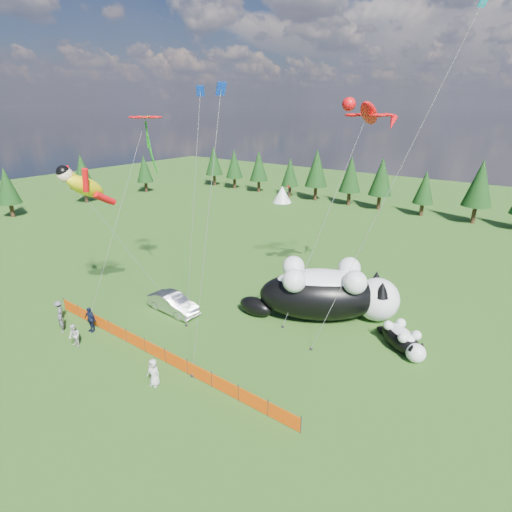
{
  "coord_description": "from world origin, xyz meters",
  "views": [
    {
      "loc": [
        18.5,
        -16.93,
        15.42
      ],
      "look_at": [
        3.03,
        4.0,
        5.67
      ],
      "focal_mm": 28.0,
      "sensor_mm": 36.0,
      "label": 1
    }
  ],
  "objects": [
    {
      "name": "tree_line",
      "position": [
        0.0,
        45.0,
        4.0
      ],
      "size": [
        90.0,
        4.0,
        8.0
      ],
      "primitive_type": null,
      "color": "black",
      "rests_on": "ground"
    },
    {
      "name": "diamond_kite_c",
      "position": [
        4.3,
        -0.88,
        15.13
      ],
      "size": [
        1.28,
        2.86,
        16.92
      ],
      "color": "#0B30A9",
      "rests_on": "ground"
    },
    {
      "name": "car",
      "position": [
        -3.67,
        1.98,
        0.76
      ],
      "size": [
        4.65,
        1.73,
        1.52
      ],
      "primitive_type": "imported",
      "rotation": [
        0.0,
        0.0,
        1.54
      ],
      "color": "silver",
      "rests_on": "ground"
    },
    {
      "name": "diamond_kite_b",
      "position": [
        13.21,
        10.31,
        19.75
      ],
      "size": [
        6.09,
        7.51,
        22.59
      ],
      "color": "#0E93AA",
      "rests_on": "ground"
    },
    {
      "name": "safety_fence",
      "position": [
        0.0,
        -3.0,
        0.5
      ],
      "size": [
        22.06,
        0.06,
        1.1
      ],
      "color": "#262626",
      "rests_on": "ground"
    },
    {
      "name": "flower_kite",
      "position": [
        -6.88,
        3.46,
        14.51
      ],
      "size": [
        2.85,
        7.87,
        15.9
      ],
      "color": "red",
      "rests_on": "ground"
    },
    {
      "name": "superhero_kite",
      "position": [
        -8.16,
        -1.32,
        10.07
      ],
      "size": [
        5.36,
        6.91,
        12.52
      ],
      "color": "yellow",
      "rests_on": "ground"
    },
    {
      "name": "spectator_d",
      "position": [
        -9.54,
        -4.19,
        0.85
      ],
      "size": [
        1.21,
        1.12,
        1.7
      ],
      "primitive_type": "imported",
      "rotation": [
        0.0,
        0.0,
        -0.66
      ],
      "color": "#535458",
      "rests_on": "ground"
    },
    {
      "name": "spectator_e",
      "position": [
        2.17,
        -4.88,
        0.88
      ],
      "size": [
        0.94,
        0.69,
        1.76
      ],
      "primitive_type": "imported",
      "rotation": [
        0.0,
        0.0,
        0.16
      ],
      "color": "beige",
      "rests_on": "ground"
    },
    {
      "name": "festival_tents",
      "position": [
        11.0,
        40.0,
        1.4
      ],
      "size": [
        50.0,
        3.2,
        2.8
      ],
      "primitive_type": null,
      "color": "white",
      "rests_on": "ground"
    },
    {
      "name": "cat_large",
      "position": [
        6.52,
        8.47,
        2.13
      ],
      "size": [
        11.1,
        8.67,
        4.49
      ],
      "rotation": [
        0.0,
        0.0,
        0.57
      ],
      "color": "black",
      "rests_on": "ground"
    },
    {
      "name": "spectator_a",
      "position": [
        -8.01,
        -4.91,
        0.87
      ],
      "size": [
        0.74,
        0.6,
        1.74
      ],
      "primitive_type": "imported",
      "rotation": [
        0.0,
        0.0,
        -0.32
      ],
      "color": "#535458",
      "rests_on": "ground"
    },
    {
      "name": "gecko_kite",
      "position": [
        7.32,
        11.44,
        14.98
      ],
      "size": [
        4.86,
        9.69,
        16.79
      ],
      "color": "red",
      "rests_on": "ground"
    },
    {
      "name": "diamond_kite_a",
      "position": [
        -1.76,
        4.03,
        15.5
      ],
      "size": [
        1.06,
        3.65,
        17.15
      ],
      "color": "#0B30A9",
      "rests_on": "ground"
    },
    {
      "name": "ground",
      "position": [
        0.0,
        0.0,
        0.0
      ],
      "size": [
        160.0,
        160.0,
        0.0
      ],
      "primitive_type": "plane",
      "color": "black",
      "rests_on": "ground"
    },
    {
      "name": "spectator_b",
      "position": [
        -5.3,
        -5.44,
        0.85
      ],
      "size": [
        0.84,
        0.51,
        1.71
      ],
      "primitive_type": "imported",
      "rotation": [
        0.0,
        0.0,
        -0.02
      ],
      "color": "beige",
      "rests_on": "ground"
    },
    {
      "name": "spectator_c",
      "position": [
        -6.31,
        -3.6,
        0.96
      ],
      "size": [
        1.19,
        0.7,
        1.92
      ],
      "primitive_type": "imported",
      "rotation": [
        0.0,
        0.0,
        0.12
      ],
      "color": "#121932",
      "rests_on": "ground"
    },
    {
      "name": "cat_small",
      "position": [
        12.67,
        7.52,
        0.81
      ],
      "size": [
        4.04,
        3.44,
        1.7
      ],
      "rotation": [
        0.0,
        0.0,
        -0.65
      ],
      "color": "black",
      "rests_on": "ground"
    }
  ]
}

